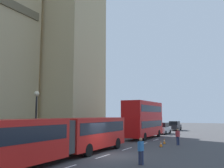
{
  "coord_description": "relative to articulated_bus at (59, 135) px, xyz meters",
  "views": [
    {
      "loc": [
        -17.17,
        -9.34,
        3.18
      ],
      "look_at": [
        10.86,
        5.02,
        7.15
      ],
      "focal_mm": 38.96,
      "sensor_mm": 36.0,
      "label": 1
    }
  ],
  "objects": [
    {
      "name": "ground_plane",
      "position": [
        3.3,
        -1.99,
        -1.75
      ],
      "size": [
        160.0,
        160.0,
        0.0
      ],
      "primitive_type": "plane",
      "color": "#424244"
    },
    {
      "name": "lane_centre_marking",
      "position": [
        2.82,
        -1.99,
        -1.74
      ],
      "size": [
        29.8,
        0.16,
        0.01
      ],
      "color": "silver",
      "rests_on": "ground_plane"
    },
    {
      "name": "articulated_bus",
      "position": [
        0.0,
        0.0,
        0.0
      ],
      "size": [
        17.01,
        2.54,
        2.9
      ],
      "color": "red",
      "rests_on": "ground_plane"
    },
    {
      "name": "double_decker_bus",
      "position": [
        17.67,
        0.0,
        0.96
      ],
      "size": [
        9.48,
        2.54,
        4.9
      ],
      "color": "red",
      "rests_on": "ground_plane"
    },
    {
      "name": "sedan_lead",
      "position": [
        26.33,
        -0.18,
        -0.83
      ],
      "size": [
        4.4,
        1.86,
        1.85
      ],
      "color": "#B7B7BC",
      "rests_on": "ground_plane"
    },
    {
      "name": "sedan_trailing",
      "position": [
        36.34,
        0.05,
        -0.83
      ],
      "size": [
        4.4,
        1.86,
        1.85
      ],
      "color": "black",
      "rests_on": "ground_plane"
    },
    {
      "name": "traffic_cone_west",
      "position": [
        10.22,
        -4.43,
        -1.46
      ],
      "size": [
        0.36,
        0.36,
        0.58
      ],
      "color": "black",
      "rests_on": "ground_plane"
    },
    {
      "name": "traffic_cone_middle",
      "position": [
        12.79,
        -4.08,
        -1.46
      ],
      "size": [
        0.36,
        0.36,
        0.58
      ],
      "color": "black",
      "rests_on": "ground_plane"
    },
    {
      "name": "street_lamp",
      "position": [
        2.29,
        4.51,
        1.31
      ],
      "size": [
        0.44,
        0.44,
        5.27
      ],
      "color": "black",
      "rests_on": "ground_plane"
    },
    {
      "name": "pedestrian_near_cones",
      "position": [
        1.2,
        -5.69,
        -0.83
      ],
      "size": [
        0.43,
        0.36,
        1.69
      ],
      "color": "#262D4C",
      "rests_on": "ground_plane"
    },
    {
      "name": "pedestrian_by_kerb",
      "position": [
        12.43,
        -5.63,
        -0.83
      ],
      "size": [
        0.41,
        0.47,
        1.69
      ],
      "color": "#262D4C",
      "rests_on": "ground_plane"
    }
  ]
}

